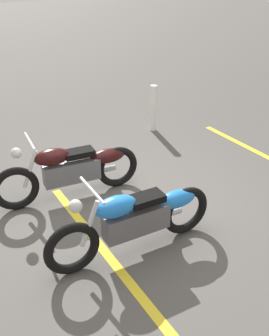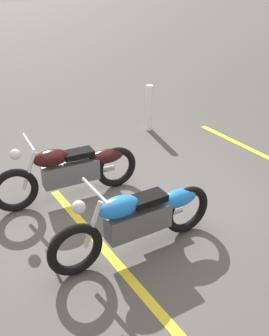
{
  "view_description": "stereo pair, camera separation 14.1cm",
  "coord_description": "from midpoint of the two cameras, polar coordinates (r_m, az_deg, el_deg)",
  "views": [
    {
      "loc": [
        -2.53,
        -4.06,
        3.24
      ],
      "look_at": [
        0.18,
        0.0,
        0.65
      ],
      "focal_mm": 42.71,
      "sensor_mm": 36.0,
      "label": 1
    },
    {
      "loc": [
        -2.65,
        -3.98,
        3.24
      ],
      "look_at": [
        0.18,
        0.0,
        0.65
      ],
      "focal_mm": 42.71,
      "sensor_mm": 36.0,
      "label": 2
    }
  ],
  "objects": [
    {
      "name": "bollard_post",
      "position": [
        8.33,
        3.19,
        8.52
      ],
      "size": [
        0.14,
        0.14,
        0.96
      ],
      "primitive_type": "cylinder",
      "color": "white",
      "rests_on": "ground"
    },
    {
      "name": "parking_stripe_mid",
      "position": [
        7.75,
        18.45,
        1.72
      ],
      "size": [
        0.3,
        3.2,
        0.01
      ],
      "primitive_type": "cube",
      "rotation": [
        0.0,
        0.0,
        1.51
      ],
      "color": "yellow",
      "rests_on": "ground"
    },
    {
      "name": "motorcycle_dark_foreground",
      "position": [
        5.97,
        -8.23,
        -0.13
      ],
      "size": [
        2.22,
        0.64,
        1.04
      ],
      "rotation": [
        0.0,
        0.0,
        2.99
      ],
      "color": "black",
      "rests_on": "ground"
    },
    {
      "name": "ground_plane",
      "position": [
        5.78,
        -0.8,
        -6.18
      ],
      "size": [
        60.0,
        60.0,
        0.0
      ],
      "primitive_type": "plane",
      "color": "#514F4C"
    },
    {
      "name": "parking_stripe_near",
      "position": [
        5.14,
        -3.99,
        -11.18
      ],
      "size": [
        0.3,
        3.2,
        0.01
      ],
      "primitive_type": "cube",
      "rotation": [
        0.0,
        0.0,
        1.51
      ],
      "color": "yellow",
      "rests_on": "ground"
    },
    {
      "name": "motorcycle_bright_foreground",
      "position": [
        4.83,
        1.17,
        -7.18
      ],
      "size": [
        2.23,
        0.62,
        1.04
      ],
      "rotation": [
        0.0,
        0.0,
        3.06
      ],
      "color": "black",
      "rests_on": "ground"
    }
  ]
}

